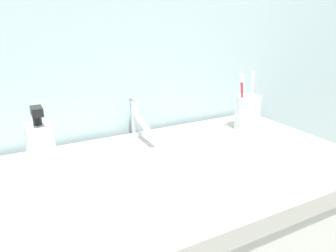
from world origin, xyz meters
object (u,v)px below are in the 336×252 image
object	(u,v)px
toothbrush_cup	(247,113)
soap_dispenser	(43,159)
toothbrush_white	(252,95)
toothbrush_red	(242,98)
faucet	(139,121)

from	to	relation	value
toothbrush_cup	soap_dispenser	world-z (taller)	soap_dispenser
toothbrush_cup	toothbrush_white	size ratio (longest dim) A/B	0.63
toothbrush_white	soap_dispenser	distance (m)	0.68
toothbrush_white	toothbrush_red	bearing A→B (deg)	-154.50
toothbrush_cup	toothbrush_red	bearing A→B (deg)	-171.82
toothbrush_red	toothbrush_white	size ratio (longest dim) A/B	1.02
toothbrush_red	soap_dispenser	bearing A→B (deg)	-170.36
faucet	toothbrush_white	bearing A→B (deg)	-10.41
toothbrush_cup	toothbrush_white	distance (m)	0.07
toothbrush_cup	toothbrush_red	xyz separation A→B (m)	(-0.03, -0.00, 0.05)
toothbrush_red	toothbrush_white	bearing A→B (deg)	25.50
toothbrush_cup	toothbrush_white	world-z (taller)	toothbrush_white
toothbrush_cup	toothbrush_red	world-z (taller)	toothbrush_red
faucet	toothbrush_red	bearing A→B (deg)	-18.15
faucet	toothbrush_cup	distance (m)	0.35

